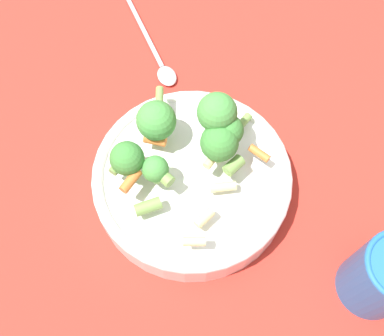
% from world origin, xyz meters
% --- Properties ---
extents(ground_plane, '(3.00, 3.00, 0.00)m').
position_xyz_m(ground_plane, '(0.00, 0.00, 0.00)').
color(ground_plane, '#B72D23').
extents(bowl, '(0.24, 0.24, 0.05)m').
position_xyz_m(bowl, '(0.00, 0.00, 0.03)').
color(bowl, white).
rests_on(bowl, ground_plane).
extents(pasta_salad, '(0.19, 0.20, 0.08)m').
position_xyz_m(pasta_salad, '(-0.00, 0.02, 0.09)').
color(pasta_salad, '#8CB766').
rests_on(pasta_salad, bowl).
extents(spoon, '(0.07, 0.18, 0.01)m').
position_xyz_m(spoon, '(-0.02, 0.21, 0.01)').
color(spoon, silver).
rests_on(spoon, ground_plane).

